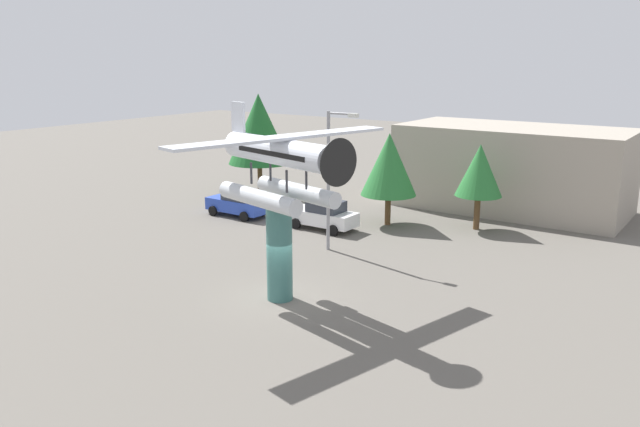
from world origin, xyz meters
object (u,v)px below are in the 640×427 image
at_px(storefront_building, 513,168).
at_px(tree_west, 259,129).
at_px(floatplane_monument, 280,164).
at_px(car_mid_white, 324,215).
at_px(display_pedestal, 279,252).
at_px(car_near_blue, 238,203).
at_px(tree_east, 389,164).
at_px(streetlight_primary, 332,171).
at_px(tree_center_back, 479,171).

height_order(storefront_building, tree_west, tree_west).
xyz_separation_m(floatplane_monument, car_mid_white, (-5.05, 10.46, -5.02)).
bearing_deg(display_pedestal, car_near_blue, 138.68).
xyz_separation_m(tree_west, tree_east, (12.17, -2.29, -1.16)).
bearing_deg(display_pedestal, tree_west, 132.32).
bearing_deg(streetlight_primary, display_pedestal, -73.21).
bearing_deg(storefront_building, car_near_blue, -138.94).
bearing_deg(car_mid_white, tree_east, -129.91).
xyz_separation_m(display_pedestal, car_mid_white, (-4.92, 10.43, -1.24)).
bearing_deg(display_pedestal, car_mid_white, 115.26).
xyz_separation_m(car_mid_white, streetlight_primary, (2.76, -3.28, 3.45)).
bearing_deg(tree_east, storefront_building, 60.26).
xyz_separation_m(floatplane_monument, tree_center_back, (2.49, 15.71, -2.33)).
height_order(car_near_blue, storefront_building, storefront_building).
bearing_deg(tree_west, car_near_blue, -62.10).
distance_m(car_near_blue, streetlight_primary, 10.18).
relative_size(floatplane_monument, car_near_blue, 2.47).
relative_size(car_mid_white, tree_center_back, 0.82).
xyz_separation_m(streetlight_primary, tree_east, (-0.13, 6.43, -0.57)).
height_order(car_near_blue, tree_center_back, tree_center_back).
bearing_deg(display_pedestal, streetlight_primary, 106.79).
relative_size(floatplane_monument, streetlight_primary, 1.40).
height_order(streetlight_primary, tree_west, tree_west).
distance_m(car_near_blue, tree_east, 10.15).
relative_size(car_mid_white, streetlight_primary, 0.57).
distance_m(streetlight_primary, storefront_building, 15.65).
bearing_deg(car_near_blue, tree_west, -62.10).
bearing_deg(floatplane_monument, tree_center_back, 95.05).
bearing_deg(car_near_blue, streetlight_primary, 163.01).
xyz_separation_m(storefront_building, tree_east, (-4.81, -8.42, 0.96)).
bearing_deg(floatplane_monument, display_pedestal, -180.00).
bearing_deg(storefront_building, floatplane_monument, -96.22).
xyz_separation_m(streetlight_primary, tree_center_back, (4.78, 8.53, -0.76)).
distance_m(floatplane_monument, tree_center_back, 16.07).
xyz_separation_m(floatplane_monument, streetlight_primary, (-2.28, 7.18, -1.57)).
bearing_deg(car_mid_white, floatplane_monument, 115.76).
height_order(car_near_blue, tree_west, tree_west).
distance_m(storefront_building, tree_center_back, 6.37).
height_order(tree_west, tree_east, tree_west).
bearing_deg(storefront_building, tree_east, -119.74).
relative_size(display_pedestal, car_near_blue, 1.01).
height_order(floatplane_monument, tree_west, floatplane_monument).
height_order(streetlight_primary, storefront_building, streetlight_primary).
bearing_deg(tree_east, car_near_blue, -158.09).
relative_size(car_near_blue, tree_west, 0.56).
distance_m(display_pedestal, storefront_building, 22.16).
relative_size(streetlight_primary, tree_west, 0.99).
distance_m(floatplane_monument, tree_east, 13.99).
distance_m(tree_west, tree_east, 12.43).
relative_size(display_pedestal, floatplane_monument, 0.41).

